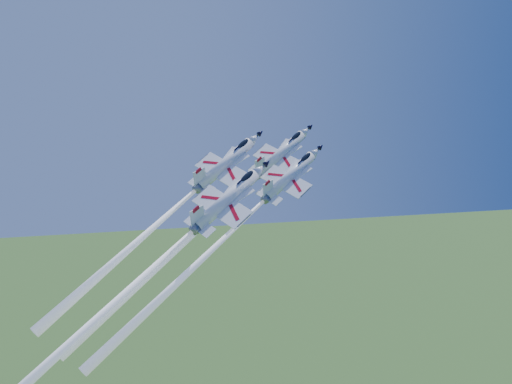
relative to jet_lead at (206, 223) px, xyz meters
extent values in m
cylinder|color=white|center=(14.16, 5.86, 10.19)|extent=(6.29, 7.37, 10.13)
cone|color=white|center=(19.17, 7.94, 13.80)|extent=(2.99, 2.96, 3.02)
cone|color=black|center=(20.34, 8.42, 14.64)|extent=(1.51, 1.49, 1.52)
cone|color=slate|center=(9.53, 3.95, 6.86)|extent=(2.62, 2.47, 2.22)
ellipsoid|color=black|center=(17.17, 6.89, 13.04)|extent=(2.89, 2.11, 2.43)
cube|color=black|center=(16.03, 6.34, 12.46)|extent=(0.96, 0.59, 0.82)
cube|color=white|center=(13.40, 5.63, 9.40)|extent=(7.44, 8.47, 4.38)
cube|color=white|center=(15.25, 7.56, 11.51)|extent=(2.92, 1.95, 2.01)
cube|color=white|center=(16.45, 5.70, 10.92)|extent=(2.92, 1.95, 2.01)
cube|color=white|center=(10.24, 4.27, 7.27)|extent=(3.97, 4.62, 2.33)
cube|color=white|center=(9.89, 3.62, 8.62)|extent=(2.77, 2.16, 3.43)
cube|color=#A3081B|center=(9.65, 3.10, 9.75)|extent=(1.12, 0.73, 1.05)
cube|color=black|center=(14.47, 6.28, 9.52)|extent=(7.37, 3.39, 5.30)
sphere|color=white|center=(9.36, 3.88, 6.73)|extent=(1.04, 1.01, 1.00)
cone|color=white|center=(-6.70, -2.77, -4.83)|extent=(17.57, 22.53, 34.64)
cylinder|color=white|center=(4.02, 4.13, 9.00)|extent=(6.85, 8.03, 11.03)
cone|color=white|center=(9.48, 6.39, 12.94)|extent=(3.26, 3.22, 3.29)
cone|color=black|center=(10.75, 6.92, 13.85)|extent=(1.64, 1.62, 1.65)
cone|color=slate|center=(-1.01, 2.04, 5.37)|extent=(2.86, 2.69, 2.42)
ellipsoid|color=black|center=(7.31, 5.25, 12.10)|extent=(3.15, 2.30, 2.65)
cube|color=black|center=(6.06, 4.65, 11.47)|extent=(1.05, 0.64, 0.89)
cube|color=white|center=(3.19, 3.87, 8.14)|extent=(8.10, 9.23, 4.77)
cube|color=white|center=(5.21, 5.97, 10.44)|extent=(3.18, 2.12, 2.19)
cube|color=white|center=(6.52, 3.95, 9.79)|extent=(3.18, 2.12, 2.19)
cube|color=white|center=(-0.25, 2.40, 5.82)|extent=(4.32, 5.03, 2.54)
cube|color=white|center=(-0.62, 1.68, 7.29)|extent=(3.02, 2.35, 3.74)
cube|color=#A3081B|center=(-0.88, 1.12, 8.52)|extent=(1.22, 0.80, 1.15)
cube|color=black|center=(4.36, 4.58, 8.28)|extent=(8.02, 3.69, 5.78)
sphere|color=white|center=(-1.20, 1.96, 5.24)|extent=(1.13, 1.10, 1.09)
cone|color=white|center=(-13.64, -3.18, -3.72)|extent=(14.32, 18.10, 27.35)
cylinder|color=white|center=(12.51, -6.19, 8.46)|extent=(5.84, 6.84, 9.40)
cone|color=white|center=(17.17, -4.26, 11.81)|extent=(2.78, 2.75, 2.80)
cone|color=black|center=(18.25, -3.81, 12.59)|extent=(1.40, 1.38, 1.41)
cone|color=slate|center=(8.22, -7.96, 5.37)|extent=(2.44, 2.29, 2.06)
ellipsoid|color=black|center=(15.31, -5.23, 11.10)|extent=(2.69, 1.96, 2.25)
cube|color=black|center=(14.25, -5.74, 10.56)|extent=(0.89, 0.55, 0.76)
cube|color=white|center=(11.81, -6.41, 7.72)|extent=(6.91, 7.86, 4.06)
cube|color=white|center=(13.53, -4.62, 9.69)|extent=(2.71, 1.81, 1.87)
cube|color=white|center=(14.64, -6.34, 9.13)|extent=(2.71, 1.81, 1.87)
cube|color=white|center=(8.88, -7.66, 5.75)|extent=(3.68, 4.29, 2.16)
cube|color=white|center=(8.56, -8.27, 7.00)|extent=(2.57, 2.00, 3.18)
cube|color=#A3081B|center=(8.33, -8.76, 8.05)|extent=(1.04, 0.68, 0.98)
cube|color=black|center=(12.80, -5.80, 7.84)|extent=(6.84, 3.14, 4.92)
sphere|color=white|center=(8.06, -8.03, 5.25)|extent=(0.96, 0.94, 0.93)
cone|color=white|center=(-5.25, -13.54, -4.34)|extent=(14.79, 18.88, 28.88)
cylinder|color=white|center=(2.60, -6.25, 5.17)|extent=(7.11, 8.33, 11.44)
cone|color=white|center=(8.26, -3.90, 9.25)|extent=(3.38, 3.34, 3.41)
cone|color=black|center=(9.58, -3.36, 10.20)|extent=(1.70, 1.68, 1.71)
cone|color=slate|center=(-2.63, -8.41, 1.41)|extent=(2.97, 2.79, 2.51)
ellipsoid|color=black|center=(6.00, -5.08, 8.39)|extent=(3.27, 2.38, 2.74)
cube|color=black|center=(4.71, -5.71, 7.73)|extent=(1.09, 0.67, 0.93)
cube|color=white|center=(1.73, -6.51, 4.28)|extent=(8.41, 9.57, 4.95)
cube|color=white|center=(3.83, -4.33, 6.67)|extent=(3.30, 2.20, 2.27)
cube|color=white|center=(5.19, -6.44, 5.99)|extent=(3.30, 2.20, 2.27)
cube|color=white|center=(-1.83, -8.04, 1.87)|extent=(4.49, 5.22, 2.63)
cube|color=white|center=(-2.22, -8.78, 3.40)|extent=(3.13, 2.44, 3.88)
cube|color=#A3081B|center=(-2.49, -9.37, 4.67)|extent=(1.26, 0.83, 1.19)
cube|color=black|center=(2.95, -5.78, 4.42)|extent=(8.32, 3.83, 5.99)
sphere|color=white|center=(-2.83, -8.49, 1.26)|extent=(1.17, 1.14, 1.13)
cone|color=white|center=(-21.72, -16.31, -12.35)|extent=(20.57, 26.42, 40.69)
camera|label=1|loc=(-10.49, -89.92, 24.53)|focal=40.00mm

